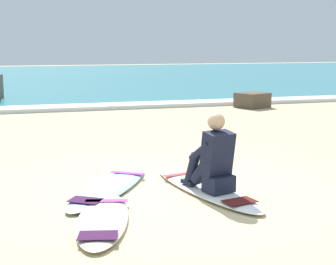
{
  "coord_description": "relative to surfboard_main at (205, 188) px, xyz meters",
  "views": [
    {
      "loc": [
        -1.93,
        -5.69,
        1.81
      ],
      "look_at": [
        0.12,
        1.2,
        0.55
      ],
      "focal_mm": 53.76,
      "sensor_mm": 36.0,
      "label": 1
    }
  ],
  "objects": [
    {
      "name": "breaking_foam",
      "position": [
        -0.25,
        8.59,
        0.02
      ],
      "size": [
        80.0,
        0.9,
        0.11
      ],
      "primitive_type": "cube",
      "color": "white",
      "rests_on": "ground"
    },
    {
      "name": "surfboard_main",
      "position": [
        0.0,
        0.0,
        0.0
      ],
      "size": [
        0.98,
        2.32,
        0.08
      ],
      "color": "white",
      "rests_on": "ground"
    },
    {
      "name": "surfboard_spare_far",
      "position": [
        -1.13,
        0.39,
        0.0
      ],
      "size": [
        1.62,
        2.06,
        0.08
      ],
      "color": "#9ED1E5",
      "rests_on": "ground"
    },
    {
      "name": "ground_plane",
      "position": [
        -0.25,
        0.0,
        -0.04
      ],
      "size": [
        80.0,
        80.0,
        0.0
      ],
      "primitive_type": "plane",
      "color": "#CCB584"
    },
    {
      "name": "shoreline_rock",
      "position": [
        4.33,
        7.55,
        0.18
      ],
      "size": [
        1.05,
        1.0,
        0.43
      ],
      "primitive_type": "cube",
      "rotation": [
        0.0,
        0.0,
        0.4
      ],
      "color": "brown",
      "rests_on": "ground"
    },
    {
      "name": "surfer_seated",
      "position": [
        0.03,
        -0.18,
        0.4
      ],
      "size": [
        0.51,
        0.76,
        0.95
      ],
      "color": "black",
      "rests_on": "surfboard_main"
    },
    {
      "name": "surfboard_spare_near",
      "position": [
        -1.4,
        -0.74,
        0.0
      ],
      "size": [
        0.93,
        1.82,
        0.08
      ],
      "color": "#EFE5C6",
      "rests_on": "ground"
    },
    {
      "name": "sea",
      "position": [
        -0.25,
        22.29,
        0.01
      ],
      "size": [
        80.0,
        28.0,
        0.1
      ],
      "primitive_type": "cube",
      "color": "teal",
      "rests_on": "ground"
    }
  ]
}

